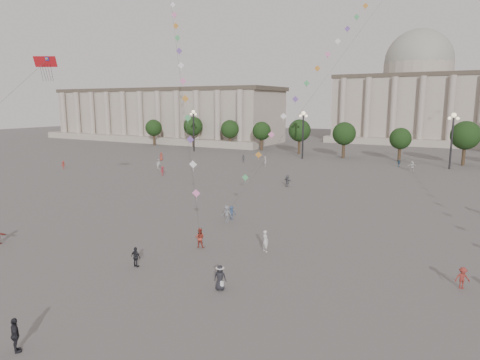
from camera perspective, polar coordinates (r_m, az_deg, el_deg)
The scene contains 27 objects.
ground at distance 31.23m, azimuth -14.51°, elevation -13.73°, with size 360.00×360.00×0.00m, color #595654.
hall_west at distance 148.68m, azimuth -10.25°, elevation 8.55°, with size 84.00×26.22×17.20m.
hall_central at distance 150.77m, azimuth 22.37°, elevation 10.18°, with size 48.30×34.30×35.50m.
tree_row at distance 100.50m, azimuth 18.11°, elevation 5.71°, with size 137.12×5.12×8.00m.
lamp_post_far_west at distance 111.44m, azimuth -6.22°, elevation 7.57°, with size 2.00×0.90×10.65m.
lamp_post_mid_west at distance 96.97m, azimuth 8.42°, elevation 7.12°, with size 2.00×0.90×10.65m.
lamp_post_mid_east at distance 90.48m, azimuth 26.49°, elevation 5.94°, with size 2.00×0.90×10.65m.
person_crowd_0 at distance 90.09m, azimuth 20.40°, elevation 2.13°, with size 0.88×0.36×1.49m, color #304F6C.
person_crowd_1 at distance 83.11m, azimuth -10.82°, elevation 2.10°, with size 0.93×0.73×1.92m, color white.
person_crowd_2 at distance 88.43m, azimuth -22.48°, elevation 1.86°, with size 0.99×0.57×1.54m, color #9A322A.
person_crowd_4 at distance 85.51m, azimuth 21.97°, elevation 1.74°, with size 1.70×0.54×1.84m, color silver.
person_crowd_6 at distance 45.35m, azimuth -1.78°, elevation -4.55°, with size 1.19×0.69×1.85m, color slate.
person_crowd_8 at distance 33.49m, azimuth 27.53°, elevation -11.51°, with size 0.99×0.57×1.53m, color maroon.
person_crowd_10 at distance 85.60m, azimuth 3.41°, elevation 2.51°, with size 0.70×0.46×1.93m, color beige.
person_crowd_12 at distance 64.84m, azimuth 6.34°, elevation -0.11°, with size 1.67×0.53×1.80m, color slate.
person_crowd_13 at distance 36.74m, azimuth 3.39°, elevation -8.12°, with size 0.69×0.45×1.89m, color silver.
person_crowd_16 at distance 90.76m, azimuth 0.46°, elevation 2.89°, with size 0.99×0.41×1.69m, color slate.
person_crowd_17 at distance 75.57m, azimuth -10.28°, elevation 1.20°, with size 1.05×0.60×1.62m, color #9B2A36.
person_crowd_19 at distance 95.40m, azimuth -10.46°, elevation 3.11°, with size 0.87×0.57×1.78m, color #983629.
tourist_1 at distance 25.69m, azimuth -27.78°, elevation -17.85°, with size 1.08×0.45×1.85m, color black.
tourist_4 at distance 34.44m, azimuth -13.72°, elevation -9.95°, with size 0.93×0.39×1.59m, color #212327.
kite_flyer_0 at distance 37.88m, azimuth -5.39°, elevation -7.68°, with size 0.86×0.67×1.76m, color #9E382B.
kite_flyer_1 at distance 46.49m, azimuth -1.15°, elevation -4.41°, with size 0.96×0.55×1.48m, color navy.
hat_person at distance 29.65m, azimuth -2.68°, elevation -12.83°, with size 0.98×0.80×1.73m.
dragon_kite at distance 48.43m, azimuth -24.68°, elevation 13.15°, with size 2.41×9.30×22.82m.
kite_train_west at distance 63.15m, azimuth -8.91°, elevation 21.43°, with size 32.84×35.73×65.28m.
kite_train_mid at distance 67.25m, azimuth 17.37°, elevation 21.79°, with size 15.57×47.40×68.33m.
Camera 1 is at (20.27, -20.18, 12.54)m, focal length 32.00 mm.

